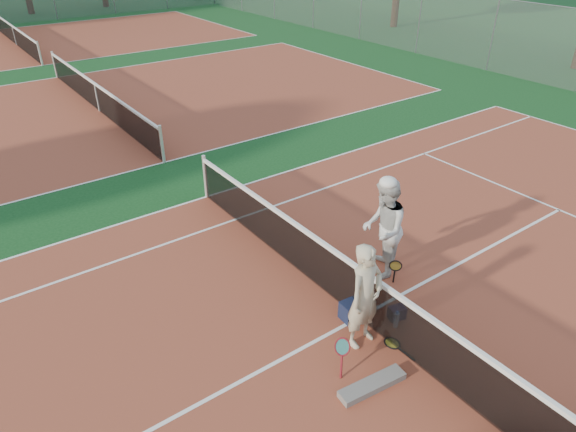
{
  "coord_description": "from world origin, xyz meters",
  "views": [
    {
      "loc": [
        -4.97,
        -4.73,
        5.98
      ],
      "look_at": [
        0.0,
        2.09,
        1.05
      ],
      "focal_mm": 32.0,
      "sensor_mm": 36.0,
      "label": 1
    }
  ],
  "objects": [
    {
      "name": "court_far_b",
      "position": [
        0.0,
        27.0,
        0.0
      ],
      "size": [
        23.77,
        10.97,
        0.01
      ],
      "primitive_type": "cube",
      "color": "brown",
      "rests_on": "ground"
    },
    {
      "name": "net_main",
      "position": [
        0.0,
        0.0,
        0.51
      ],
      "size": [
        0.1,
        10.98,
        1.02
      ],
      "primitive_type": null,
      "color": "black",
      "rests_on": "ground"
    },
    {
      "name": "net_far_b",
      "position": [
        0.0,
        27.0,
        0.51
      ],
      "size": [
        0.1,
        10.98,
        1.02
      ],
      "primitive_type": null,
      "color": "black",
      "rests_on": "ground"
    },
    {
      "name": "racket_spare",
      "position": [
        0.0,
        -0.78,
        0.01
      ],
      "size": [
        0.29,
        0.61,
        0.03
      ],
      "primitive_type": null,
      "rotation": [
        0.0,
        0.0,
        1.6
      ],
      "color": "black",
      "rests_on": "ground"
    },
    {
      "name": "player_a",
      "position": [
        -0.35,
        -0.42,
        0.92
      ],
      "size": [
        0.72,
        0.52,
        1.83
      ],
      "primitive_type": "imported",
      "rotation": [
        0.0,
        0.0,
        0.12
      ],
      "color": "#BEB293",
      "rests_on": "ground"
    },
    {
      "name": "ground",
      "position": [
        0.0,
        0.0,
        0.0
      ],
      "size": [
        130.0,
        130.0,
        0.0
      ],
      "primitive_type": "plane",
      "color": "#103C17",
      "rests_on": "ground"
    },
    {
      "name": "court_main",
      "position": [
        0.0,
        0.0,
        0.0
      ],
      "size": [
        23.77,
        10.97,
        0.01
      ],
      "primitive_type": "cube",
      "color": "brown",
      "rests_on": "ground"
    },
    {
      "name": "sports_bag_purple",
      "position": [
        0.52,
        -0.38,
        0.11
      ],
      "size": [
        0.32,
        0.26,
        0.23
      ],
      "primitive_type": "cube",
      "rotation": [
        0.0,
        0.0,
        -0.27
      ],
      "color": "#25102B",
      "rests_on": "ground"
    },
    {
      "name": "fence_right",
      "position": [
        16.0,
        6.75,
        1.5
      ],
      "size": [
        0.06,
        54.5,
        3.0
      ],
      "primitive_type": null,
      "rotation": [
        0.0,
        0.0,
        1.57
      ],
      "color": "slate",
      "rests_on": "ground"
    },
    {
      "name": "sports_bag_navy",
      "position": [
        -0.08,
        0.08,
        0.17
      ],
      "size": [
        0.45,
        0.32,
        0.34
      ],
      "primitive_type": "cube",
      "rotation": [
        0.0,
        0.0,
        -0.08
      ],
      "color": "black",
      "rests_on": "ground"
    },
    {
      "name": "racket_black_held",
      "position": [
        1.12,
        0.28,
        0.29
      ],
      "size": [
        0.31,
        0.32,
        0.59
      ],
      "primitive_type": null,
      "rotation": [
        0.0,
        0.0,
        3.88
      ],
      "color": "black",
      "rests_on": "ground"
    },
    {
      "name": "water_bottle",
      "position": [
        0.34,
        -0.53,
        0.15
      ],
      "size": [
        0.09,
        0.09,
        0.3
      ],
      "primitive_type": "cylinder",
      "color": "#C9E2FF",
      "rests_on": "ground"
    },
    {
      "name": "player_b",
      "position": [
        1.2,
        0.74,
        1.0
      ],
      "size": [
        1.22,
        1.22,
        2.0
      ],
      "primitive_type": "imported",
      "rotation": [
        0.0,
        0.0,
        3.91
      ],
      "color": "silver",
      "rests_on": "ground"
    },
    {
      "name": "net_far_a",
      "position": [
        0.0,
        13.5,
        0.51
      ],
      "size": [
        0.1,
        10.98,
        1.02
      ],
      "primitive_type": null,
      "color": "black",
      "rests_on": "ground"
    },
    {
      "name": "court_far_a",
      "position": [
        0.0,
        13.5,
        0.0
      ],
      "size": [
        23.77,
        10.97,
        0.01
      ],
      "primitive_type": "cube",
      "color": "brown",
      "rests_on": "ground"
    },
    {
      "name": "net_cover_canvas",
      "position": [
        -0.89,
        -1.23,
        0.06
      ],
      "size": [
        1.1,
        0.37,
        0.11
      ],
      "primitive_type": "cube",
      "rotation": [
        0.0,
        0.0,
        -0.11
      ],
      "color": "#65605B",
      "rests_on": "ground"
    },
    {
      "name": "racket_red",
      "position": [
        -1.0,
        -0.66,
        0.27
      ],
      "size": [
        0.4,
        0.41,
        0.55
      ],
      "primitive_type": null,
      "rotation": [
        0.0,
        0.0,
        0.84
      ],
      "color": "maroon",
      "rests_on": "ground"
    }
  ]
}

